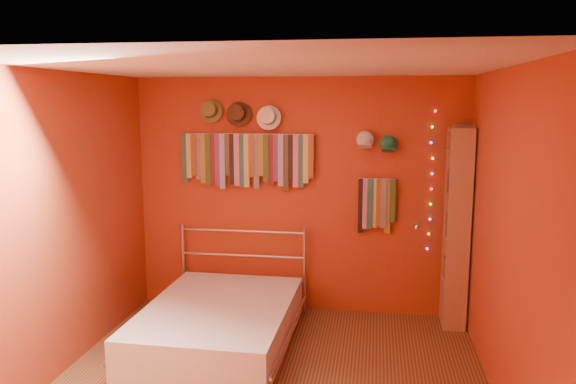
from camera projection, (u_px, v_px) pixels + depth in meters
The scene contains 15 objects.
back_wall at pixel (298, 196), 5.97m from camera, with size 3.50×0.02×2.50m, color #993218.
right_wall at pixel (508, 243), 3.99m from camera, with size 0.02×3.50×2.50m, color #993218.
left_wall at pixel (54, 226), 4.53m from camera, with size 0.02×3.50×2.50m, color #993218.
ceiling at pixel (266, 66), 4.06m from camera, with size 3.50×3.50×0.02m, color white.
tie_rack at pixel (247, 158), 5.92m from camera, with size 1.45×0.03×0.60m.
small_tie_rack at pixel (376, 203), 5.78m from camera, with size 0.40×0.03×0.58m.
fedora_olive at pixel (210, 110), 5.88m from camera, with size 0.25×0.14×0.25m.
fedora_brown at pixel (238, 114), 5.83m from camera, with size 0.27×0.14×0.26m.
fedora_white at pixel (268, 117), 5.79m from camera, with size 0.26×0.14×0.25m.
cap_white at pixel (365, 140), 5.71m from camera, with size 0.18×0.23×0.18m.
cap_green at pixel (388, 144), 5.68m from camera, with size 0.18×0.22×0.18m.
fairy_lights at pixel (431, 181), 5.69m from camera, with size 0.05×0.02×1.44m.
reading_lamp at pixel (416, 227), 5.61m from camera, with size 0.06×0.27×0.08m.
bookshelf at pixel (461, 227), 5.53m from camera, with size 0.25×0.34×2.00m.
bed at pixel (219, 323), 5.19m from camera, with size 1.41×1.91×0.92m.
Camera 1 is at (0.81, -4.08, 2.26)m, focal length 35.00 mm.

